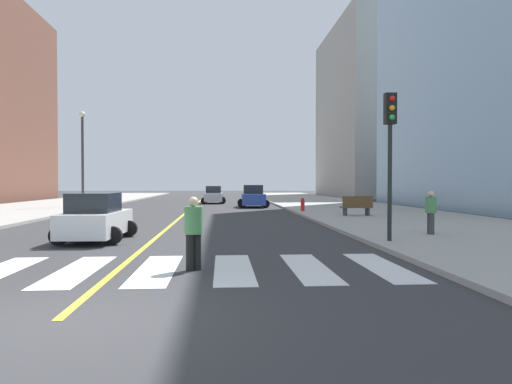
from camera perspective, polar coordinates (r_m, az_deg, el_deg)
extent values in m
plane|color=#333335|center=(7.71, -23.14, -14.30)|extent=(220.00, 220.00, 0.00)
cube|color=#9E9B93|center=(28.80, 15.67, -2.81)|extent=(10.00, 120.00, 0.15)
cube|color=silver|center=(11.69, -20.92, -8.95)|extent=(0.90, 4.00, 0.01)
cube|color=silver|center=(11.31, -12.04, -9.24)|extent=(0.90, 4.00, 0.01)
cube|color=silver|center=(11.21, -2.77, -9.31)|extent=(0.90, 4.00, 0.01)
cube|color=silver|center=(11.40, 6.43, -9.14)|extent=(0.90, 4.00, 0.01)
cube|color=silver|center=(11.86, 15.11, -8.77)|extent=(0.90, 4.00, 0.01)
cube|color=yellow|center=(47.13, -7.15, -1.33)|extent=(0.16, 80.00, 0.01)
cube|color=#9E9B93|center=(73.29, 16.21, 9.25)|extent=(18.00, 24.00, 24.84)
cube|color=silver|center=(17.35, -18.91, -3.62)|extent=(1.82, 3.82, 0.81)
cube|color=#1E2328|center=(17.09, -19.14, -1.25)|extent=(1.49, 1.93, 0.68)
cylinder|color=black|center=(18.29, -15.24, -4.34)|extent=(0.62, 0.22, 0.61)
cylinder|color=black|center=(18.75, -20.44, -4.23)|extent=(0.62, 0.22, 0.61)
cylinder|color=black|center=(16.03, -17.10, -5.12)|extent=(0.62, 0.22, 0.61)
cylinder|color=black|center=(16.56, -22.96, -4.96)|extent=(0.62, 0.22, 0.61)
cube|color=#2D479E|center=(38.68, -0.36, -0.87)|extent=(1.97, 4.18, 0.89)
cube|color=#1E2328|center=(38.91, -0.38, 0.32)|extent=(1.63, 2.11, 0.75)
cylinder|color=black|center=(37.39, -1.74, -1.47)|extent=(0.67, 0.23, 0.67)
cylinder|color=black|center=(37.47, 1.18, -1.46)|extent=(0.67, 0.23, 0.67)
cylinder|color=black|center=(39.95, -1.80, -1.30)|extent=(0.67, 0.23, 0.67)
cylinder|color=black|center=(40.02, 0.93, -1.29)|extent=(0.67, 0.23, 0.67)
cube|color=#B7B7BC|center=(45.94, -5.20, -0.62)|extent=(1.74, 3.82, 0.82)
cube|color=#1E2328|center=(46.15, -5.20, 0.30)|extent=(1.46, 1.91, 0.69)
cylinder|color=black|center=(44.80, -6.36, -1.07)|extent=(0.62, 0.20, 0.62)
cylinder|color=black|center=(44.76, -4.11, -1.07)|extent=(0.62, 0.20, 0.62)
cylinder|color=black|center=(47.16, -6.24, -0.96)|extent=(0.62, 0.20, 0.62)
cylinder|color=black|center=(47.13, -4.10, -0.96)|extent=(0.62, 0.20, 0.62)
cylinder|color=black|center=(15.73, 16.00, 1.10)|extent=(0.14, 0.14, 3.78)
cube|color=black|center=(15.91, 16.05, 9.74)|extent=(0.36, 0.28, 1.00)
sphere|color=red|center=(15.80, 16.28, 10.90)|extent=(0.18, 0.18, 0.18)
sphere|color=orange|center=(15.75, 16.27, 9.83)|extent=(0.18, 0.18, 0.18)
sphere|color=green|center=(15.71, 16.27, 8.74)|extent=(0.18, 0.18, 0.18)
cube|color=brown|center=(27.50, 12.12, -1.82)|extent=(1.84, 0.72, 0.08)
cube|color=brown|center=(27.26, 12.31, -1.13)|extent=(1.80, 0.22, 0.60)
cube|color=#2D2D33|center=(27.28, 10.80, -2.38)|extent=(0.14, 0.48, 0.44)
cube|color=#2D2D33|center=(27.77, 13.42, -2.33)|extent=(0.14, 0.48, 0.44)
cylinder|color=black|center=(11.08, -7.20, -7.25)|extent=(0.19, 0.19, 0.85)
cylinder|color=black|center=(11.01, -8.05, -7.31)|extent=(0.19, 0.19, 0.85)
cylinder|color=#47844C|center=(10.96, -7.63, -3.44)|extent=(0.42, 0.42, 0.64)
sphere|color=beige|center=(10.93, -7.64, -1.18)|extent=(0.23, 0.23, 0.23)
cylinder|color=#38383D|center=(18.20, 20.65, -3.65)|extent=(0.18, 0.18, 0.78)
cylinder|color=#38383D|center=(18.35, 20.42, -3.61)|extent=(0.18, 0.18, 0.78)
cylinder|color=#47844C|center=(18.23, 20.55, -1.47)|extent=(0.39, 0.39, 0.59)
sphere|color=beige|center=(18.22, 20.56, -0.22)|extent=(0.21, 0.21, 0.21)
cylinder|color=red|center=(31.31, 5.71, -1.68)|extent=(0.26, 0.26, 0.70)
sphere|color=red|center=(31.29, 5.71, -0.89)|extent=(0.22, 0.22, 0.22)
cylinder|color=#38383D|center=(39.35, -20.39, 3.51)|extent=(0.20, 0.20, 7.12)
sphere|color=silver|center=(39.69, -20.43, 8.87)|extent=(0.44, 0.44, 0.44)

